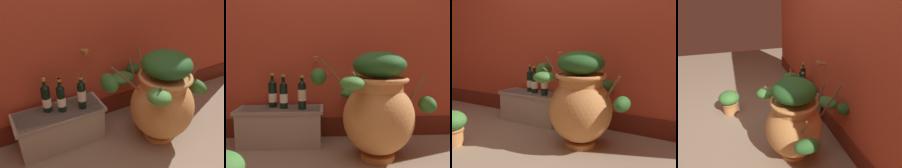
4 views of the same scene
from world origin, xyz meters
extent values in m
plane|color=gray|center=(0.00, 0.00, 0.00)|extent=(7.00, 7.00, 0.00)
cube|color=#B74228|center=(0.00, 1.20, 1.30)|extent=(4.40, 0.20, 2.60)
cube|color=maroon|center=(0.00, 1.10, 0.10)|extent=(4.40, 0.02, 0.20)
cylinder|color=#B28433|center=(-0.12, 1.05, 0.77)|extent=(0.02, 0.10, 0.02)
torus|color=#B28433|center=(-0.12, 1.00, 0.80)|extent=(0.06, 0.06, 0.01)
cylinder|color=#D68E4C|center=(0.39, 0.54, 0.02)|extent=(0.27, 0.27, 0.04)
ellipsoid|color=#D68E4C|center=(0.39, 0.54, 0.33)|extent=(0.56, 0.56, 0.58)
cylinder|color=#D68E4C|center=(0.39, 0.54, 0.59)|extent=(0.38, 0.38, 0.10)
torus|color=#D68E4C|center=(0.39, 0.54, 0.64)|extent=(0.45, 0.45, 0.04)
cylinder|color=brown|center=(0.20, 0.36, 0.66)|extent=(0.11, 0.11, 0.14)
ellipsoid|color=#428438|center=(0.15, 0.32, 0.63)|extent=(0.17, 0.19, 0.10)
cylinder|color=brown|center=(0.27, 0.86, 0.57)|extent=(0.06, 0.12, 0.30)
ellipsoid|color=#387A33|center=(0.23, 0.97, 0.46)|extent=(0.23, 0.21, 0.10)
cylinder|color=brown|center=(0.69, 0.54, 0.56)|extent=(0.14, 0.02, 0.21)
ellipsoid|color=#2D6628|center=(0.77, 0.54, 0.44)|extent=(0.12, 0.22, 0.13)
cylinder|color=brown|center=(0.41, 0.91, 0.58)|extent=(0.03, 0.21, 0.33)
ellipsoid|color=#235623|center=(0.41, 1.06, 0.47)|extent=(0.13, 0.14, 0.11)
cylinder|color=brown|center=(0.05, 0.62, 0.67)|extent=(0.24, 0.07, 0.25)
ellipsoid|color=#2D6628|center=(-0.08, 0.65, 0.65)|extent=(0.13, 0.20, 0.14)
ellipsoid|color=#235623|center=(0.39, 0.54, 0.75)|extent=(0.41, 0.41, 0.20)
cube|color=#B2A893|center=(-0.44, 0.90, 0.17)|extent=(0.74, 0.30, 0.34)
cube|color=#A09785|center=(-0.44, 0.90, 0.32)|extent=(0.78, 0.31, 0.03)
cylinder|color=black|center=(-0.24, 0.86, 0.46)|extent=(0.07, 0.07, 0.23)
cone|color=black|center=(-0.24, 0.86, 0.59)|extent=(0.07, 0.07, 0.04)
cylinder|color=black|center=(-0.24, 0.86, 0.61)|extent=(0.03, 0.03, 0.07)
cylinder|color=#B7932D|center=(-0.24, 0.86, 0.63)|extent=(0.03, 0.03, 0.02)
cylinder|color=beige|center=(-0.24, 0.86, 0.47)|extent=(0.07, 0.07, 0.10)
cylinder|color=black|center=(-0.41, 0.90, 0.45)|extent=(0.07, 0.07, 0.22)
cone|color=black|center=(-0.41, 0.90, 0.57)|extent=(0.07, 0.07, 0.04)
cylinder|color=black|center=(-0.41, 0.90, 0.61)|extent=(0.03, 0.03, 0.09)
cylinder|color=#B7932D|center=(-0.41, 0.90, 0.64)|extent=(0.03, 0.03, 0.02)
cylinder|color=white|center=(-0.41, 0.90, 0.43)|extent=(0.07, 0.07, 0.08)
cylinder|color=black|center=(-0.52, 0.96, 0.45)|extent=(0.08, 0.08, 0.23)
cone|color=black|center=(-0.52, 0.96, 0.58)|extent=(0.08, 0.08, 0.04)
cylinder|color=black|center=(-0.52, 0.96, 0.61)|extent=(0.03, 0.03, 0.09)
cylinder|color=#B7932D|center=(-0.52, 0.96, 0.64)|extent=(0.03, 0.03, 0.02)
cylinder|color=beige|center=(-0.52, 0.96, 0.43)|extent=(0.08, 0.08, 0.08)
cylinder|color=#D68E4C|center=(-0.61, -0.06, 0.08)|extent=(0.20, 0.20, 0.16)
torus|color=#C58346|center=(-0.61, -0.06, 0.14)|extent=(0.22, 0.22, 0.02)
ellipsoid|color=#428438|center=(-0.61, -0.06, 0.23)|extent=(0.28, 0.27, 0.18)
camera|label=1|loc=(-0.87, -0.85, 1.63)|focal=40.26mm
camera|label=2|loc=(-0.03, -1.36, 0.85)|focal=40.19mm
camera|label=3|loc=(1.51, -1.52, 0.96)|focal=43.77mm
camera|label=4|loc=(1.96, 0.04, 1.62)|focal=33.25mm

